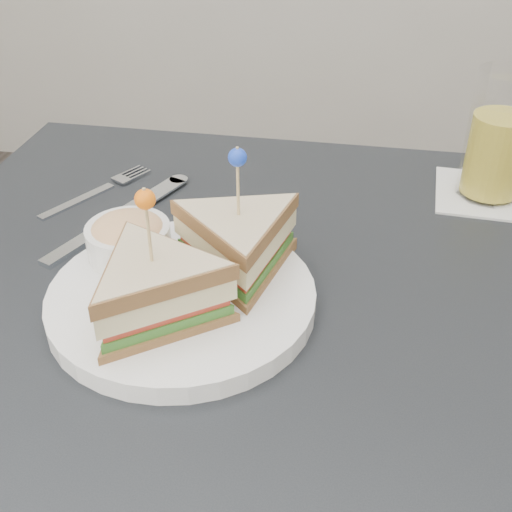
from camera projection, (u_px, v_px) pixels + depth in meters
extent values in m
cube|color=black|center=(245.00, 313.00, 0.65)|extent=(0.80, 0.80, 0.03)
cylinder|color=black|center=(100.00, 331.00, 1.20)|extent=(0.04, 0.04, 0.72)
cylinder|color=black|center=(486.00, 378.00, 1.10)|extent=(0.04, 0.04, 0.72)
cylinder|color=white|center=(182.00, 300.00, 0.63)|extent=(0.29, 0.29, 0.02)
cylinder|color=white|center=(182.00, 292.00, 0.63)|extent=(0.29, 0.29, 0.00)
cylinder|color=#D6B87B|center=(149.00, 232.00, 0.54)|extent=(0.00, 0.00, 0.08)
sphere|color=orange|center=(145.00, 199.00, 0.52)|extent=(0.02, 0.02, 0.02)
cylinder|color=#D6B87B|center=(238.00, 188.00, 0.60)|extent=(0.00, 0.00, 0.08)
sphere|color=blue|center=(237.00, 157.00, 0.59)|extent=(0.02, 0.02, 0.02)
cylinder|color=white|center=(129.00, 243.00, 0.67)|extent=(0.10, 0.10, 0.04)
ellipsoid|color=#E0B772|center=(128.00, 232.00, 0.66)|extent=(0.09, 0.09, 0.04)
cube|color=silver|center=(77.00, 201.00, 0.81)|extent=(0.07, 0.10, 0.00)
cube|color=silver|center=(121.00, 179.00, 0.86)|extent=(0.03, 0.03, 0.00)
cube|color=silver|center=(81.00, 242.00, 0.73)|extent=(0.06, 0.11, 0.01)
cube|color=silver|center=(146.00, 200.00, 0.81)|extent=(0.07, 0.13, 0.00)
cylinder|color=silver|center=(179.00, 180.00, 0.85)|extent=(0.03, 0.03, 0.00)
cube|color=silver|center=(487.00, 194.00, 0.83)|extent=(0.14, 0.14, 0.00)
cylinder|color=gold|center=(496.00, 154.00, 0.80)|extent=(0.08, 0.08, 0.10)
cylinder|color=white|center=(500.00, 136.00, 0.78)|extent=(0.09, 0.09, 0.16)
cube|color=white|center=(492.00, 124.00, 0.77)|extent=(0.03, 0.03, 0.02)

